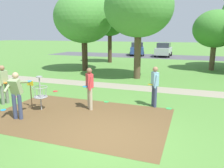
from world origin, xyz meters
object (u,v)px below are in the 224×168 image
(player_foreground_watching, at_px, (16,93))
(parked_car_center_left, at_px, (164,50))
(disc_golf_basket, at_px, (39,92))
(tree_mid_right, at_px, (215,29))
(tree_mid_center, at_px, (84,18))
(player_throwing, at_px, (90,86))
(tree_far_right, at_px, (110,22))
(player_waiting_left, at_px, (155,84))
(frisbee_far_right, at_px, (106,102))
(frisbee_by_tee, at_px, (3,110))
(tree_far_left, at_px, (139,8))
(frisbee_scattered_a, at_px, (55,91))
(player_waiting_right, at_px, (3,82))
(frisbee_mid_grass, at_px, (169,109))
(parked_car_leftmost, at_px, (137,49))
(frisbee_near_basket, at_px, (14,97))

(player_foreground_watching, relative_size, parked_car_center_left, 0.40)
(disc_golf_basket, bearing_deg, tree_mid_right, 61.39)
(tree_mid_center, bearing_deg, player_throwing, -62.20)
(tree_mid_center, distance_m, parked_car_center_left, 15.36)
(tree_far_right, bearing_deg, player_waiting_left, -62.38)
(frisbee_far_right, xyz_separation_m, tree_mid_center, (-4.90, 7.66, 4.28))
(frisbee_by_tee, bearing_deg, player_foreground_watching, -22.56)
(tree_far_left, bearing_deg, tree_mid_right, 47.57)
(tree_far_left, height_order, parked_car_center_left, tree_far_left)
(frisbee_scattered_a, bearing_deg, disc_golf_basket, -67.69)
(tree_far_right, bearing_deg, parked_car_center_left, 61.48)
(player_waiting_right, xyz_separation_m, tree_far_right, (-0.74, 15.18, 3.22))
(disc_golf_basket, xyz_separation_m, parked_car_center_left, (1.93, 23.76, 0.17))
(player_waiting_right, distance_m, frisbee_mid_grass, 7.15)
(player_foreground_watching, bearing_deg, frisbee_mid_grass, 30.63)
(player_foreground_watching, bearing_deg, tree_mid_right, 62.93)
(parked_car_leftmost, bearing_deg, frisbee_mid_grass, -73.13)
(player_waiting_left, bearing_deg, disc_golf_basket, -155.08)
(player_foreground_watching, xyz_separation_m, player_waiting_left, (4.39, 3.09, -0.02))
(player_throwing, relative_size, frisbee_scattered_a, 6.75)
(player_foreground_watching, xyz_separation_m, tree_far_left, (2.26, 8.83, 3.68))
(player_foreground_watching, xyz_separation_m, player_waiting_right, (-1.83, 1.22, -0.02))
(player_throwing, height_order, frisbee_far_right, player_throwing)
(player_waiting_left, height_order, frisbee_scattered_a, player_waiting_left)
(disc_golf_basket, bearing_deg, parked_car_center_left, 85.36)
(frisbee_mid_grass, bearing_deg, parked_car_center_left, 97.80)
(tree_mid_right, bearing_deg, player_waiting_right, -124.87)
(parked_car_leftmost, bearing_deg, frisbee_scattered_a, -87.97)
(frisbee_scattered_a, xyz_separation_m, tree_mid_right, (8.37, 10.60, 3.38))
(disc_golf_basket, distance_m, player_throwing, 2.04)
(player_throwing, relative_size, player_waiting_left, 1.00)
(frisbee_by_tee, height_order, tree_far_right, tree_far_right)
(player_waiting_left, relative_size, tree_mid_right, 0.35)
(player_waiting_left, bearing_deg, frisbee_by_tee, -155.54)
(player_waiting_right, relative_size, tree_far_right, 0.30)
(tree_far_left, bearing_deg, player_throwing, -92.25)
(tree_mid_center, bearing_deg, player_waiting_right, -85.09)
(disc_golf_basket, bearing_deg, player_foreground_watching, -95.47)
(player_throwing, distance_m, player_waiting_right, 3.87)
(frisbee_near_basket, bearing_deg, frisbee_far_right, 10.08)
(frisbee_mid_grass, bearing_deg, tree_far_left, 115.37)
(parked_car_leftmost, xyz_separation_m, parked_car_center_left, (3.80, -0.53, 0.00))
(frisbee_by_tee, relative_size, frisbee_scattered_a, 0.83)
(frisbee_scattered_a, bearing_deg, player_waiting_left, -7.53)
(player_throwing, relative_size, frisbee_by_tee, 8.13)
(tree_mid_center, xyz_separation_m, tree_mid_right, (10.00, 3.79, -0.89))
(frisbee_scattered_a, bearing_deg, frisbee_near_basket, -127.06)
(frisbee_by_tee, bearing_deg, player_throwing, 22.29)
(disc_golf_basket, height_order, tree_mid_center, tree_mid_center)
(tree_far_left, height_order, tree_far_right, tree_far_left)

